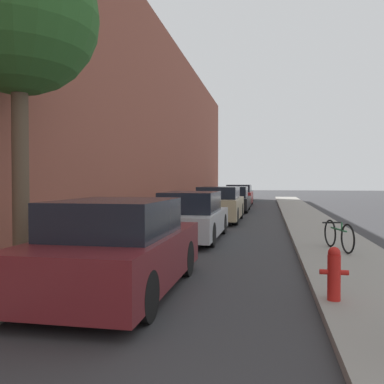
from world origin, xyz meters
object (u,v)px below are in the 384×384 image
parked_car_champagne (219,205)px  parked_car_black (232,199)px  street_tree_near (19,16)px  fire_hydrant (334,273)px  parked_car_maroon (118,249)px  bicycle (338,235)px  parked_car_silver (192,217)px  parked_car_teal (242,194)px  parked_car_red (239,196)px

parked_car_champagne → parked_car_black: size_ratio=1.02×
street_tree_near → fire_hydrant: size_ratio=8.18×
parked_car_maroon → street_tree_near: street_tree_near is taller
parked_car_maroon → parked_car_black: (0.23, 17.03, -0.01)m
parked_car_maroon → bicycle: bearing=45.6°
parked_car_maroon → street_tree_near: size_ratio=0.67×
parked_car_maroon → parked_car_silver: (0.04, 5.82, -0.02)m
parked_car_silver → parked_car_champagne: parked_car_champagne is taller
bicycle → fire_hydrant: bearing=-114.2°
parked_car_teal → fire_hydrant: 29.06m
parked_car_black → street_tree_near: (-2.25, -16.47, 3.90)m
parked_car_teal → parked_car_maroon: bearing=-90.1°
parked_car_teal → bicycle: bearing=-81.2°
parked_car_black → street_tree_near: bearing=-97.8°
parked_car_red → bicycle: size_ratio=2.54×
street_tree_near → parked_car_black: bearing=82.2°
parked_car_silver → parked_car_black: size_ratio=0.99×
parked_car_black → parked_car_red: bearing=90.1°
parked_car_silver → parked_car_black: 11.22m
street_tree_near → bicycle: 7.91m
street_tree_near → bicycle: (5.86, 3.36, -4.11)m
fire_hydrant → bicycle: bearing=80.2°
parked_car_champagne → bicycle: 8.13m
parked_car_silver → parked_car_teal: size_ratio=0.97×
parked_car_teal → bicycle: (3.82, -24.74, -0.18)m
parked_car_red → parked_car_teal: parked_car_red is taller
parked_car_black → parked_car_silver: bearing=-91.0°
parked_car_maroon → parked_car_teal: 28.66m
parked_car_silver → parked_car_teal: (-0.02, 22.85, -0.02)m
parked_car_champagne → parked_car_black: bearing=89.8°
parked_car_teal → fire_hydrant: parked_car_teal is taller
parked_car_black → parked_car_teal: parked_car_black is taller
parked_car_champagne → parked_car_red: (0.01, 11.47, -0.03)m
fire_hydrant → parked_car_teal: bearing=96.1°
parked_car_silver → street_tree_near: size_ratio=0.75×
parked_car_red → street_tree_near: (-2.24, -22.11, 3.88)m
parked_car_maroon → bicycle: (3.84, 3.92, -0.22)m
parked_car_teal → bicycle: parked_car_teal is taller
parked_car_maroon → parked_car_black: bearing=89.2°
parked_car_black → fire_hydrant: parked_car_black is taller
parked_car_maroon → bicycle: 5.50m
street_tree_near → parked_car_champagne: bearing=78.1°
parked_car_red → street_tree_near: 22.56m
parked_car_black → bicycle: bearing=-74.6°
parked_car_maroon → fire_hydrant: parked_car_maroon is taller
parked_car_silver → parked_car_teal: parked_car_silver is taller
fire_hydrant → parked_car_red: bearing=97.2°
parked_car_maroon → fire_hydrant: size_ratio=5.51×
parked_car_red → parked_car_teal: 5.99m
parked_car_silver → fire_hydrant: bearing=-63.0°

